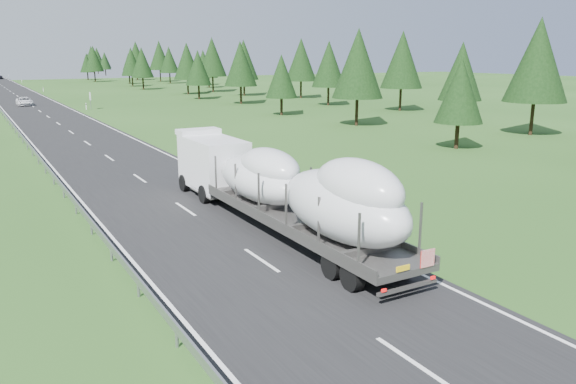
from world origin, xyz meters
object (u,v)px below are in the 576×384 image
distant_van (24,101)px  highway_sign (90,98)px  distant_car_dark (0,77)px  boat_truck (280,184)px

distant_van → highway_sign: bearing=-56.6°
distant_van → distant_car_dark: 117.97m
highway_sign → distant_van: 14.93m
distant_car_dark → distant_van: bearing=-95.4°
boat_truck → distant_car_dark: boat_truck is taller
boat_truck → distant_car_dark: 198.31m
boat_truck → distant_van: (-3.54, 80.38, -1.61)m
distant_van → distant_car_dark: distant_van is taller
boat_truck → distant_car_dark: size_ratio=5.19×
highway_sign → distant_van: size_ratio=0.52×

